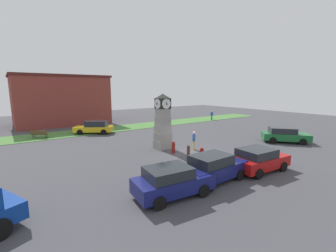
% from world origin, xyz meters
% --- Properties ---
extents(ground_plane, '(79.04, 79.04, 0.00)m').
position_xyz_m(ground_plane, '(0.00, 0.00, 0.00)').
color(ground_plane, '#424247').
extents(clock_tower, '(1.39, 1.38, 4.82)m').
position_xyz_m(clock_tower, '(-1.38, 2.70, 2.24)').
color(clock_tower, gray).
rests_on(clock_tower, ground_plane).
extents(bollard_near_tower, '(0.26, 0.26, 0.89)m').
position_xyz_m(bollard_near_tower, '(-1.37, 2.44, 0.45)').
color(bollard_near_tower, '#333338').
rests_on(bollard_near_tower, ground_plane).
extents(bollard_mid_row, '(0.29, 0.29, 0.96)m').
position_xyz_m(bollard_mid_row, '(-1.51, 0.98, 0.49)').
color(bollard_mid_row, maroon).
rests_on(bollard_mid_row, ground_plane).
extents(bollard_far_row, '(0.24, 0.24, 0.96)m').
position_xyz_m(bollard_far_row, '(-1.28, -0.63, 0.49)').
color(bollard_far_row, brown).
rests_on(bollard_far_row, ground_plane).
extents(bollard_end_row, '(0.31, 0.31, 1.05)m').
position_xyz_m(bollard_end_row, '(-1.12, -1.94, 0.53)').
color(bollard_end_row, maroon).
rests_on(bollard_end_row, ground_plane).
extents(car_navy_sedan, '(4.09, 2.21, 1.52)m').
position_xyz_m(car_navy_sedan, '(-6.07, -4.99, 0.78)').
color(car_navy_sedan, navy).
rests_on(car_navy_sedan, ground_plane).
extents(car_near_tower, '(4.07, 1.92, 1.59)m').
position_xyz_m(car_near_tower, '(-3.06, -4.90, 0.80)').
color(car_near_tower, navy).
rests_on(car_near_tower, ground_plane).
extents(car_by_building, '(4.03, 2.28, 1.49)m').
position_xyz_m(car_by_building, '(0.53, -5.43, 0.76)').
color(car_by_building, '#A51111').
rests_on(car_by_building, ground_plane).
extents(car_silver_hatch, '(4.21, 4.40, 1.48)m').
position_xyz_m(car_silver_hatch, '(9.67, -2.39, 0.76)').
color(car_silver_hatch, '#19602D').
rests_on(car_silver_hatch, ground_plane).
extents(car_end_of_row, '(4.56, 3.78, 1.51)m').
position_xyz_m(car_end_of_row, '(-4.19, 12.90, 0.77)').
color(car_end_of_row, gold).
rests_on(car_end_of_row, ground_plane).
extents(bench, '(1.66, 1.24, 0.90)m').
position_xyz_m(bench, '(-9.82, 13.69, 0.52)').
color(bench, brown).
rests_on(bench, ground_plane).
extents(pedestrian_near_bench, '(0.45, 0.46, 1.60)m').
position_xyz_m(pedestrian_near_bench, '(0.58, 0.79, 0.91)').
color(pedestrian_near_bench, gold).
rests_on(pedestrian_near_bench, ground_plane).
extents(pedestrian_crossing_lot, '(0.44, 0.31, 1.56)m').
position_xyz_m(pedestrian_crossing_lot, '(15.47, 12.83, 0.89)').
color(pedestrian_crossing_lot, '#338C4C').
rests_on(pedestrian_crossing_lot, ground_plane).
extents(warehouse_blue_far, '(12.96, 8.84, 7.17)m').
position_xyz_m(warehouse_blue_far, '(-5.64, 23.71, 3.60)').
color(warehouse_blue_far, maroon).
rests_on(warehouse_blue_far, ground_plane).
extents(grass_verge_far, '(47.43, 4.54, 0.04)m').
position_xyz_m(grass_verge_far, '(2.72, 14.49, 0.02)').
color(grass_verge_far, '#477A38').
rests_on(grass_verge_far, ground_plane).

